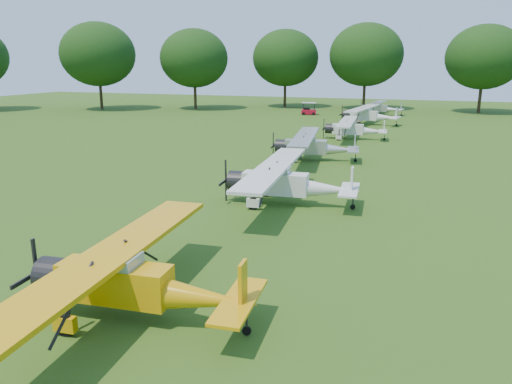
% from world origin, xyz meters
% --- Properties ---
extents(ground, '(160.00, 160.00, 0.00)m').
position_xyz_m(ground, '(0.00, 0.00, 0.00)').
color(ground, '#1B4912').
rests_on(ground, ground).
extents(tree_belt, '(137.36, 130.27, 14.52)m').
position_xyz_m(tree_belt, '(3.57, 0.16, 8.03)').
color(tree_belt, '#301D13').
rests_on(tree_belt, ground).
extents(aircraft_2, '(6.78, 10.81, 2.12)m').
position_xyz_m(aircraft_2, '(0.55, -11.58, 1.24)').
color(aircraft_2, '#D59809').
rests_on(aircraft_2, ground).
extents(aircraft_3, '(6.94, 11.06, 2.17)m').
position_xyz_m(aircraft_3, '(1.33, 1.15, 1.27)').
color(aircraft_3, silver).
rests_on(aircraft_3, ground).
extents(aircraft_4, '(6.46, 10.25, 2.01)m').
position_xyz_m(aircraft_4, '(-0.08, 13.23, 1.18)').
color(aircraft_4, silver).
rests_on(aircraft_4, ground).
extents(aircraft_5, '(5.99, 9.55, 1.88)m').
position_xyz_m(aircraft_5, '(1.10, 24.79, 1.10)').
color(aircraft_5, silver).
rests_on(aircraft_5, ground).
extents(aircraft_6, '(6.83, 10.85, 2.13)m').
position_xyz_m(aircraft_6, '(1.01, 36.76, 1.24)').
color(aircraft_6, silver).
rests_on(aircraft_6, ground).
extents(aircraft_7, '(5.89, 9.39, 1.84)m').
position_xyz_m(aircraft_7, '(1.21, 48.57, 1.08)').
color(aircraft_7, silver).
rests_on(aircraft_7, ground).
extents(golf_cart, '(2.16, 1.55, 1.68)m').
position_xyz_m(golf_cart, '(-8.18, 45.64, 0.56)').
color(golf_cart, '#A60B22').
rests_on(golf_cart, ground).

